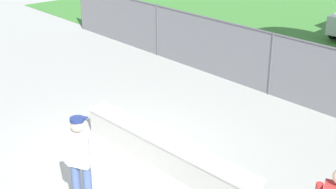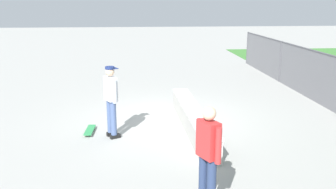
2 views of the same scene
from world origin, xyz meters
The scene contains 4 objects.
ground_plane centered at (0.00, 0.00, 0.00)m, with size 80.00×80.00×0.00m, color #9E9E99.
concrete_ledge centered at (0.98, 0.59, 0.30)m, with size 4.62×0.62×0.60m.
skateboarder centered at (1.33, -1.54, 1.03)m, with size 0.55×0.40×1.84m.
chainlink_fence centered at (0.00, 5.27, 0.96)m, with size 19.20×0.07×1.75m.
Camera 1 is at (7.53, -5.06, 5.09)m, focal length 51.92 mm.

